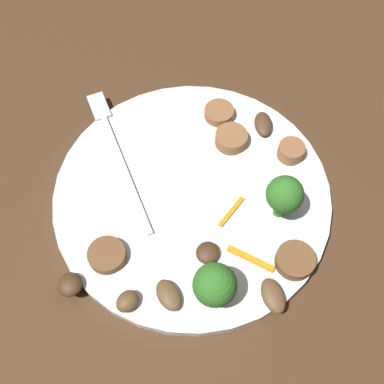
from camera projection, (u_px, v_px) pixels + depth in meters
The scene contains 18 objects.
ground_plane at pixel (192, 198), 0.46m from camera, with size 1.40×1.40×0.00m, color #422B19.
plate at pixel (192, 195), 0.46m from camera, with size 0.27×0.27×0.01m, color white.
fork at pixel (116, 148), 0.47m from camera, with size 0.17×0.07×0.00m.
broccoli_floret_0 at pixel (285, 195), 0.41m from camera, with size 0.03×0.03×0.05m.
broccoli_floret_1 at pixel (215, 285), 0.38m from camera, with size 0.04×0.04×0.05m.
sausage_slice_0 at pixel (231, 139), 0.47m from camera, with size 0.03×0.03×0.01m, color brown.
sausage_slice_1 at pixel (295, 260), 0.41m from camera, with size 0.04×0.04×0.01m, color brown.
sausage_slice_2 at pixel (291, 151), 0.46m from camera, with size 0.03×0.03×0.02m, color brown.
sausage_slice_3 at pixel (107, 255), 0.41m from camera, with size 0.03×0.03×0.01m, color brown.
sausage_slice_4 at pixel (219, 113), 0.49m from camera, with size 0.03×0.03×0.01m, color brown.
mushroom_0 at pixel (208, 253), 0.41m from camera, with size 0.02×0.02×0.01m, color #422B19.
mushroom_1 at pixel (273, 296), 0.40m from camera, with size 0.03×0.02×0.01m, color brown.
mushroom_2 at pixel (263, 124), 0.48m from camera, with size 0.03×0.02×0.01m, color #4C331E.
mushroom_3 at pixel (70, 285), 0.40m from camera, with size 0.02×0.02×0.01m, color #422B19.
mushroom_4 at pixel (169, 295), 0.40m from camera, with size 0.03×0.02×0.01m, color brown.
mushroom_5 at pixel (127, 301), 0.39m from camera, with size 0.02×0.02×0.01m, color brown.
pepper_strip_0 at pixel (251, 259), 0.42m from camera, with size 0.05×0.01×0.00m, color orange.
pepper_strip_1 at pixel (231, 212), 0.44m from camera, with size 0.04×0.00×0.00m, color orange.
Camera 1 is at (-0.22, 0.01, 0.41)m, focal length 43.47 mm.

